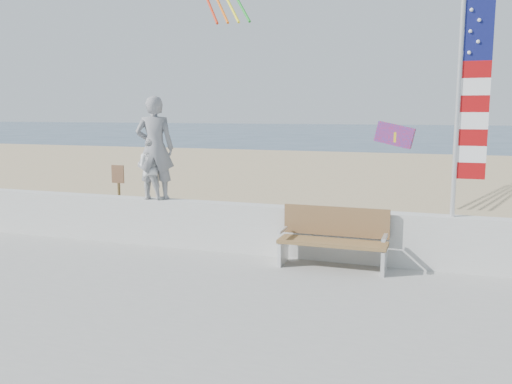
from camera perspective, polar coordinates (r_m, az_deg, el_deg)
ground at (r=8.43m, az=-5.36°, el=-10.78°), size 220.00×220.00×0.00m
sand at (r=16.80m, az=7.36°, el=-0.96°), size 90.00×40.00×0.08m
seawall at (r=10.05m, az=-0.71°, el=-3.85°), size 30.00×0.35×0.90m
adult at (r=10.65m, az=-10.60°, el=4.57°), size 0.84×0.69×1.99m
child at (r=10.73m, az=-10.98°, el=2.50°), size 0.61×0.48×1.21m
bench at (r=9.18m, az=8.16°, el=-4.75°), size 1.80×0.57×1.00m
flag at (r=9.25m, az=21.33°, el=9.25°), size 0.50×0.08×3.50m
parafoil_kite at (r=12.78m, az=14.51°, el=5.80°), size 0.93×0.32×0.62m
sign at (r=13.07m, az=-14.25°, el=0.16°), size 0.32×0.07×1.46m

